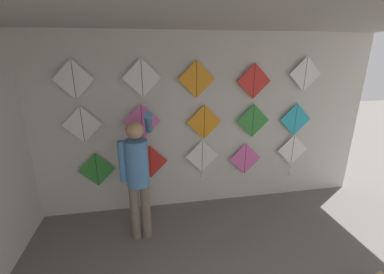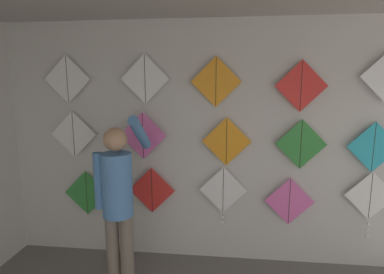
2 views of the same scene
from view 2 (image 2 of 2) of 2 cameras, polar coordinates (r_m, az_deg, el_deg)
name	(u,v)px [view 2 (image 2 of 2)]	position (r m, az deg, el deg)	size (l,w,h in m)	color
back_panel	(219,145)	(3.49, 5.07, -1.45)	(5.79, 0.06, 2.80)	beige
shopkeeper	(118,196)	(3.05, -13.90, -10.88)	(0.46, 0.62, 1.81)	#726656
kite_0	(87,193)	(3.94, -19.42, -10.02)	(0.55, 0.01, 0.55)	#338C38
kite_1	(152,190)	(3.65, -7.65, -10.02)	(0.55, 0.01, 0.55)	red
kite_2	(223,192)	(3.54, 5.95, -10.41)	(0.55, 0.04, 0.69)	white
kite_3	(289,201)	(3.65, 18.05, -11.59)	(0.55, 0.01, 0.55)	pink
kite_4	(370,199)	(3.90, 30.82, -10.15)	(0.55, 0.04, 0.76)	white
kite_5	(74,134)	(3.82, -21.64, 0.47)	(0.55, 0.01, 0.55)	white
kite_6	(143,136)	(3.50, -9.32, 0.27)	(0.55, 0.01, 0.55)	pink
kite_7	(226,142)	(3.39, 6.58, -0.86)	(0.55, 0.01, 0.55)	orange
kite_8	(301,144)	(3.49, 20.03, -1.32)	(0.55, 0.01, 0.55)	#338C38
kite_9	(374,147)	(3.75, 31.32, -1.67)	(0.55, 0.01, 0.55)	#28B2C6
kite_10	(67,79)	(3.79, -22.69, 10.11)	(0.55, 0.01, 0.55)	white
kite_11	(145,79)	(3.45, -8.95, 10.88)	(0.55, 0.01, 0.55)	white
kite_12	(216,82)	(3.33, 4.59, 10.45)	(0.55, 0.01, 0.55)	orange
kite_13	(301,86)	(3.42, 20.08, 9.11)	(0.55, 0.01, 0.55)	red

